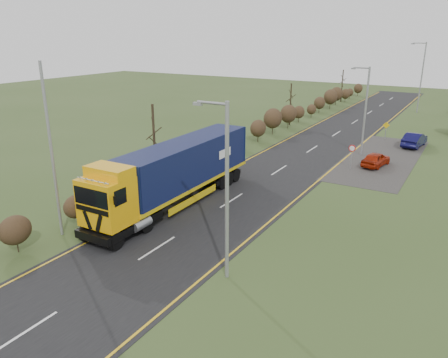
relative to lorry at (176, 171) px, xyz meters
name	(u,v)px	position (x,y,z in m)	size (l,w,h in m)	color
ground	(199,222)	(2.80, -1.54, -2.37)	(160.00, 160.00, 0.00)	#33461E
road	(269,177)	(2.80, 8.46, -2.36)	(8.00, 120.00, 0.02)	black
layby	(381,158)	(9.30, 18.46, -2.36)	(6.00, 18.00, 0.02)	#2F2D2A
lane_markings	(267,178)	(2.80, 8.15, -2.34)	(7.52, 116.00, 0.01)	gold
hedgerow	(191,153)	(-3.20, 6.35, -0.75)	(2.24, 102.04, 6.05)	black
lorry	(176,171)	(0.00, 0.00, 0.00)	(2.92, 15.01, 4.18)	black
car_red_hatchback	(376,159)	(9.39, 15.75, -1.76)	(1.44, 3.57, 1.22)	#9C1E07
car_blue_sedan	(414,140)	(11.21, 24.64, -1.67)	(1.49, 4.26, 1.40)	#0B0A37
streetlight_near	(225,186)	(7.31, -6.12, 2.12)	(1.75, 0.18, 8.20)	gray
streetlight_mid	(365,108)	(7.31, 18.93, 2.02)	(1.71, 0.18, 8.01)	gray
streetlight_far	(421,74)	(8.47, 45.92, 2.96)	(2.05, 0.19, 9.65)	gray
left_pole	(52,153)	(-2.91, -6.95, 2.40)	(0.16, 0.16, 9.54)	gray
speed_sign	(352,152)	(7.78, 13.88, -0.95)	(0.57, 0.10, 2.07)	gray
warning_board	(386,129)	(8.05, 26.55, -1.24)	(0.71, 0.11, 1.87)	gray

